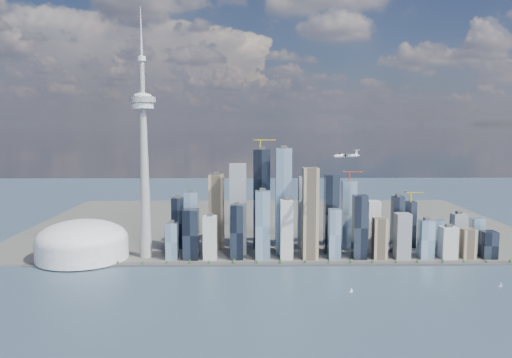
{
  "coord_description": "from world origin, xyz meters",
  "views": [
    {
      "loc": [
        -66.27,
        -795.35,
        301.2
      ],
      "look_at": [
        -52.39,
        260.0,
        185.47
      ],
      "focal_mm": 35.0,
      "sensor_mm": 36.0,
      "label": 1
    }
  ],
  "objects_px": {
    "needle_tower": "(144,154)",
    "dome_stadium": "(82,242)",
    "sailboat_east": "(501,285)",
    "sailboat_west": "(351,290)",
    "airplane": "(346,155)"
  },
  "relations": [
    {
      "from": "needle_tower",
      "to": "sailboat_west",
      "type": "height_order",
      "value": "needle_tower"
    },
    {
      "from": "needle_tower",
      "to": "dome_stadium",
      "type": "height_order",
      "value": "needle_tower"
    },
    {
      "from": "airplane",
      "to": "sailboat_east",
      "type": "bearing_deg",
      "value": -40.99
    },
    {
      "from": "needle_tower",
      "to": "dome_stadium",
      "type": "xyz_separation_m",
      "value": [
        -140.0,
        -10.0,
        -196.4
      ]
    },
    {
      "from": "dome_stadium",
      "to": "sailboat_east",
      "type": "xyz_separation_m",
      "value": [
        841.61,
        -200.41,
        -36.14
      ]
    },
    {
      "from": "needle_tower",
      "to": "sailboat_east",
      "type": "bearing_deg",
      "value": -16.69
    },
    {
      "from": "needle_tower",
      "to": "sailboat_west",
      "type": "xyz_separation_m",
      "value": [
        417.38,
        -235.42,
        -232.92
      ]
    },
    {
      "from": "airplane",
      "to": "sailboat_west",
      "type": "xyz_separation_m",
      "value": [
        -10.05,
        -122.26,
        -236.78
      ]
    },
    {
      "from": "airplane",
      "to": "sailboat_west",
      "type": "relative_size",
      "value": 6.6
    },
    {
      "from": "sailboat_west",
      "to": "sailboat_east",
      "type": "height_order",
      "value": "sailboat_east"
    },
    {
      "from": "sailboat_west",
      "to": "airplane",
      "type": "bearing_deg",
      "value": 67.45
    },
    {
      "from": "needle_tower",
      "to": "dome_stadium",
      "type": "bearing_deg",
      "value": -175.91
    },
    {
      "from": "dome_stadium",
      "to": "sailboat_west",
      "type": "relative_size",
      "value": 22.0
    },
    {
      "from": "dome_stadium",
      "to": "sailboat_east",
      "type": "bearing_deg",
      "value": -13.39
    },
    {
      "from": "needle_tower",
      "to": "dome_stadium",
      "type": "relative_size",
      "value": 2.75
    }
  ]
}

